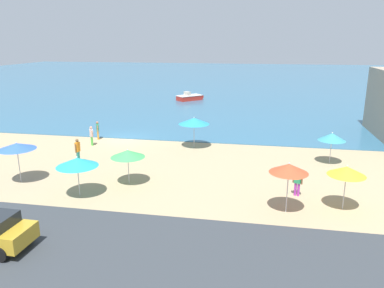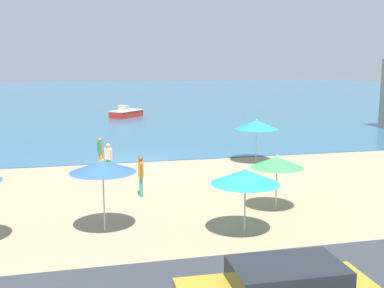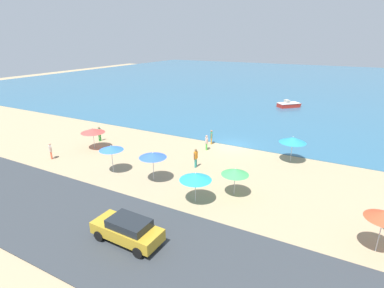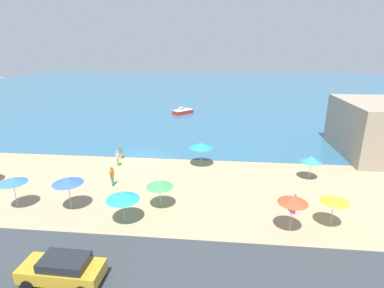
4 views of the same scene
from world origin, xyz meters
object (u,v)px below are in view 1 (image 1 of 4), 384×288
Objects in this scene: beach_umbrella_8 at (77,162)px; bather_2 at (78,150)px; beach_umbrella_2 at (17,146)px; bather_1 at (298,181)px; beach_umbrella_6 at (128,154)px; bather_0 at (98,129)px; beach_umbrella_3 at (289,168)px; beach_umbrella_7 at (194,121)px; beach_umbrella_0 at (332,137)px; beach_umbrella_4 at (347,171)px; bather_3 at (91,135)px; skiff_nearshore at (190,97)px.

bather_2 is (-2.78, 5.35, -0.98)m from beach_umbrella_8.
beach_umbrella_2 is 16.59m from bather_1.
beach_umbrella_2 is 1.15× the size of beach_umbrella_6.
bather_0 is (0.39, 10.42, -1.36)m from beach_umbrella_2.
bather_0 is (-15.41, 11.76, -1.44)m from beach_umbrella_3.
beach_umbrella_7 is at bearing 121.73° from beach_umbrella_3.
beach_umbrella_6 is (-12.60, -6.32, -0.02)m from beach_umbrella_0.
beach_umbrella_4 reaches higher than beach_umbrella_8.
beach_umbrella_4 reaches higher than bather_3.
bather_2 is at bearing 66.07° from beach_umbrella_2.
beach_umbrella_6 is at bearing -56.63° from bather_0.
beach_umbrella_6 is 1.36× the size of bather_0.
beach_umbrella_0 is at bearing -12.47° from beach_umbrella_7.
skiff_nearshore is (-4.96, 23.86, -1.73)m from beach_umbrella_7.
beach_umbrella_6 is (-9.14, 2.25, -0.44)m from beach_umbrella_3.
beach_umbrella_0 is at bearing 68.02° from beach_umbrella_3.
beach_umbrella_6 is at bearing -105.98° from beach_umbrella_7.
bather_1 is at bearing -0.04° from beach_umbrella_6.
skiff_nearshore is (-15.11, 26.10, -1.47)m from beach_umbrella_0.
bather_2 reaches higher than bather_3.
beach_umbrella_0 reaches higher than bather_1.
bather_2 is (1.79, 4.02, -1.27)m from beach_umbrella_2.
beach_umbrella_7 reaches higher than bather_3.
beach_umbrella_7 is (-9.59, 9.93, 0.11)m from beach_umbrella_4.
beach_umbrella_8 is at bearing -169.41° from bather_1.
bather_0 is at bearing 173.84° from beach_umbrella_7.
bather_0 is 1.92m from bather_3.
bather_0 is at bearing 123.37° from beach_umbrella_6.
beach_umbrella_6 is 32.55m from skiff_nearshore.
beach_umbrella_8 reaches higher than skiff_nearshore.
beach_umbrella_7 is at bearing -6.16° from bather_0.
beach_umbrella_3 is 1.50× the size of bather_2.
beach_umbrella_7 is (-6.69, 10.82, -0.15)m from beach_umbrella_3.
bather_0 is 1.00× the size of bather_3.
beach_umbrella_4 is 0.95× the size of beach_umbrella_7.
bather_3 is at bearing 176.02° from beach_umbrella_0.
beach_umbrella_3 is at bearing -4.86° from beach_umbrella_2.
beach_umbrella_2 reaches higher than beach_umbrella_7.
beach_umbrella_6 reaches higher than bather_3.
bather_1 is (-2.19, 1.35, -1.19)m from beach_umbrella_4.
beach_umbrella_3 reaches higher than beach_umbrella_0.
beach_umbrella_2 is at bearing 175.14° from beach_umbrella_3.
skiff_nearshore is at bearing 80.69° from bather_0.
bather_1 is (9.85, -0.01, -1.02)m from beach_umbrella_6.
bather_1 is at bearing 10.59° from beach_umbrella_8.
bather_1 is 0.42× the size of skiff_nearshore.
beach_umbrella_2 reaches higher than skiff_nearshore.
beach_umbrella_8 is (4.56, -1.33, -0.29)m from beach_umbrella_2.
beach_umbrella_4 reaches higher than bather_2.
beach_umbrella_3 is at bearing -0.06° from beach_umbrella_8.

